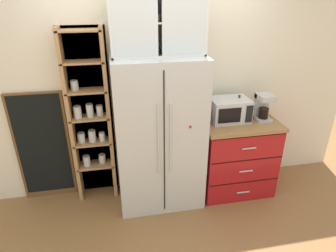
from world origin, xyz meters
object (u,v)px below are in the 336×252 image
(coffee_maker, at_px, (263,107))
(bottle_green, at_px, (238,109))
(mug_navy, at_px, (240,118))
(chalkboard_menu, at_px, (43,147))
(microwave, at_px, (229,110))
(refrigerator, at_px, (159,134))
(bottle_cobalt, at_px, (208,115))

(coffee_maker, distance_m, bottle_green, 0.28)
(mug_navy, bearing_deg, chalkboard_menu, 172.63)
(bottle_green, bearing_deg, microwave, -170.33)
(microwave, bearing_deg, refrigerator, -175.86)
(microwave, height_order, chalkboard_menu, chalkboard_menu)
(coffee_maker, bearing_deg, chalkboard_menu, 173.84)
(mug_navy, distance_m, bottle_cobalt, 0.39)
(microwave, relative_size, bottle_cobalt, 1.74)
(refrigerator, relative_size, bottle_cobalt, 6.85)
(bottle_green, bearing_deg, chalkboard_menu, 174.65)
(refrigerator, height_order, coffee_maker, refrigerator)
(refrigerator, bearing_deg, bottle_green, 4.82)
(bottle_cobalt, bearing_deg, chalkboard_menu, 171.66)
(bottle_cobalt, bearing_deg, coffee_maker, 0.10)
(coffee_maker, distance_m, chalkboard_menu, 2.58)
(bottle_green, height_order, chalkboard_menu, chalkboard_menu)
(bottle_cobalt, height_order, chalkboard_menu, chalkboard_menu)
(microwave, distance_m, mug_navy, 0.16)
(refrigerator, relative_size, microwave, 3.93)
(microwave, bearing_deg, bottle_green, 9.67)
(bottle_green, bearing_deg, bottle_cobalt, -170.74)
(mug_navy, height_order, chalkboard_menu, chalkboard_menu)
(microwave, distance_m, chalkboard_menu, 2.19)
(coffee_maker, height_order, bottle_green, coffee_maker)
(refrigerator, xyz_separation_m, bottle_green, (0.95, 0.08, 0.20))
(coffee_maker, xyz_separation_m, bottle_cobalt, (-0.66, -0.00, -0.05))
(bottle_cobalt, distance_m, chalkboard_menu, 1.92)
(coffee_maker, bearing_deg, refrigerator, -179.15)
(refrigerator, height_order, bottle_cobalt, refrigerator)
(refrigerator, height_order, mug_navy, refrigerator)
(mug_navy, xyz_separation_m, bottle_cobalt, (-0.39, 0.02, 0.07))
(microwave, bearing_deg, bottle_cobalt, -170.92)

